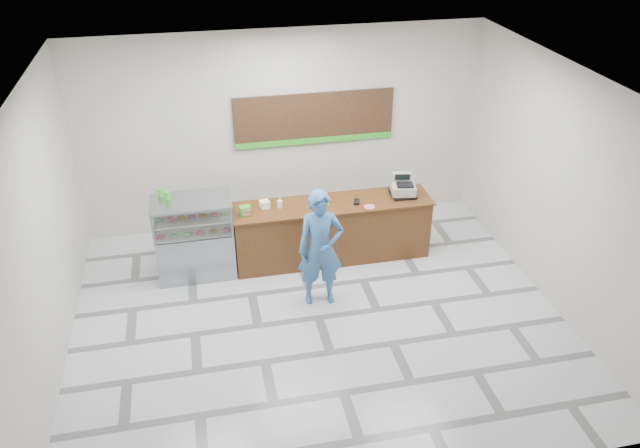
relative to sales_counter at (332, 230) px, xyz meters
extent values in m
plane|color=#BCBCC1|center=(-0.55, -1.55, -0.52)|extent=(7.00, 7.00, 0.00)
plane|color=beige|center=(-0.55, 1.45, 1.23)|extent=(7.00, 0.00, 7.00)
plane|color=silver|center=(-0.55, -1.55, 2.98)|extent=(7.00, 7.00, 0.00)
cube|color=#5B2E16|center=(0.00, 0.00, -0.02)|extent=(3.20, 0.70, 1.00)
cube|color=#5B2E16|center=(0.00, 0.00, 0.50)|extent=(3.26, 0.76, 0.03)
cube|color=gray|center=(-2.22, 0.00, -0.12)|extent=(1.20, 0.70, 0.80)
cube|color=white|center=(-2.22, 0.00, 0.53)|extent=(1.20, 0.70, 0.50)
cube|color=gray|center=(-2.22, 0.00, 0.80)|extent=(1.22, 0.72, 0.03)
cube|color=silver|center=(-2.22, 0.00, 0.30)|extent=(1.14, 0.64, 0.02)
cube|color=silver|center=(-2.22, 0.00, 0.54)|extent=(1.14, 0.64, 0.02)
torus|color=#F96283|center=(-2.72, -0.10, 0.34)|extent=(0.15, 0.15, 0.05)
torus|color=#9AE890|center=(-2.52, -0.10, 0.34)|extent=(0.15, 0.15, 0.05)
torus|color=#9AE890|center=(-2.32, -0.10, 0.34)|extent=(0.15, 0.15, 0.05)
torus|color=#F96283|center=(-2.12, -0.10, 0.34)|extent=(0.15, 0.15, 0.05)
torus|color=#AF6E25|center=(-1.92, -0.10, 0.34)|extent=(0.15, 0.15, 0.05)
torus|color=#F96283|center=(-1.72, -0.10, 0.34)|extent=(0.15, 0.15, 0.05)
torus|color=#9AE890|center=(-2.72, 0.05, 0.58)|extent=(0.15, 0.15, 0.05)
torus|color=#F96283|center=(-2.55, 0.05, 0.58)|extent=(0.15, 0.15, 0.05)
torus|color=#AF6E25|center=(-2.39, 0.05, 0.58)|extent=(0.15, 0.15, 0.05)
torus|color=#F96283|center=(-2.22, 0.05, 0.58)|extent=(0.15, 0.15, 0.05)
torus|color=#AF6E25|center=(-2.05, 0.05, 0.58)|extent=(0.15, 0.15, 0.05)
torus|color=#F96283|center=(-1.89, 0.05, 0.58)|extent=(0.15, 0.15, 0.05)
torus|color=#9AE890|center=(-1.72, 0.05, 0.58)|extent=(0.15, 0.15, 0.05)
cube|color=black|center=(0.00, 1.41, 1.43)|extent=(2.80, 0.05, 0.90)
cube|color=green|center=(0.00, 1.38, 1.03)|extent=(2.80, 0.02, 0.10)
cube|color=black|center=(1.19, 0.02, 0.54)|extent=(0.38, 0.38, 0.06)
cube|color=gray|center=(1.19, 0.02, 0.65)|extent=(0.44, 0.46, 0.15)
cube|color=black|center=(1.19, -0.05, 0.74)|extent=(0.29, 0.23, 0.04)
cube|color=gray|center=(1.19, 0.14, 0.80)|extent=(0.33, 0.15, 0.15)
cube|color=black|center=(1.19, 0.08, 0.82)|extent=(0.25, 0.06, 0.09)
cube|color=black|center=(0.39, -0.08, 0.53)|extent=(0.13, 0.18, 0.04)
cube|color=#5BAF00|center=(-0.22, 0.04, 0.52)|extent=(0.38, 0.30, 0.02)
cube|color=white|center=(-0.20, 0.04, 0.53)|extent=(0.27, 0.21, 0.00)
cube|color=white|center=(-1.08, 0.08, 0.57)|extent=(0.17, 0.17, 0.12)
cylinder|color=silver|center=(-0.85, 0.03, 0.57)|extent=(0.08, 0.08, 0.12)
cube|color=green|center=(-1.41, -0.10, 0.59)|extent=(0.18, 0.13, 0.15)
cylinder|color=#F96283|center=(0.55, -0.25, 0.52)|extent=(0.18, 0.18, 0.00)
cylinder|color=green|center=(-2.66, 0.22, 0.88)|extent=(0.08, 0.08, 0.13)
cylinder|color=green|center=(-2.55, 0.10, 0.88)|extent=(0.08, 0.08, 0.13)
imported|color=#3867A1|center=(-0.43, -1.12, 0.40)|extent=(0.70, 0.49, 1.83)
camera|label=1|loc=(-2.03, -8.59, 5.27)|focal=35.00mm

